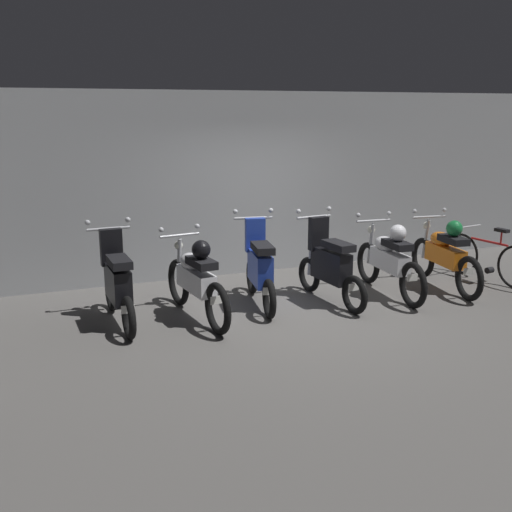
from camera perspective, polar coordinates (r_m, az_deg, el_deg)
name	(u,v)px	position (r m, az deg, el deg)	size (l,w,h in m)	color
ground_plane	(306,311)	(8.27, 4.77, -5.19)	(80.00, 80.00, 0.00)	#565451
back_wall	(246,183)	(10.03, -0.91, 6.89)	(16.00, 0.30, 2.96)	#9EA0A3
motorbike_slot_0	(117,283)	(7.83, -12.98, -2.53)	(0.59, 1.68, 1.29)	black
motorbike_slot_1	(196,279)	(7.85, -5.71, -2.21)	(0.59, 1.95, 1.15)	black
motorbike_slot_2	(260,268)	(8.38, 0.33, -1.12)	(0.58, 1.67, 1.29)	black
motorbike_slot_3	(329,265)	(8.56, 6.96, -0.89)	(0.59, 1.68, 1.29)	black
motorbike_slot_4	(389,260)	(9.04, 12.52, -0.33)	(0.59, 1.95, 1.15)	black
motorbike_slot_5	(445,254)	(9.59, 17.46, 0.16)	(0.59, 1.95, 1.15)	black
bicycle	(488,259)	(10.24, 21.11, -0.25)	(0.50, 1.71, 0.89)	black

